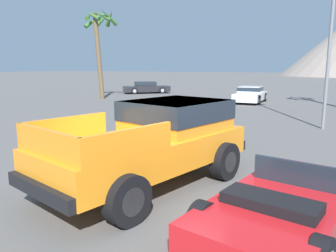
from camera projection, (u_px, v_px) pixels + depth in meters
name	position (u px, v px, depth m)	size (l,w,h in m)	color
ground_plane	(157.00, 192.00, 7.02)	(320.00, 320.00, 0.00)	#5B5956
orange_pickup_truck	(158.00, 137.00, 7.43)	(3.32, 5.54, 1.86)	orange
red_convertible_car	(285.00, 206.00, 5.34)	(2.45, 4.28, 1.05)	red
parked_car_white	(250.00, 94.00, 24.49)	(2.03, 4.27, 1.20)	white
parked_car_dark	(146.00, 87.00, 33.27)	(4.56, 4.49, 1.17)	#232328
street_lamp_post	(333.00, 7.00, 13.26)	(0.90, 0.24, 8.47)	slate
palm_tree_short	(99.00, 32.00, 26.46)	(2.82, 2.65, 7.24)	brown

